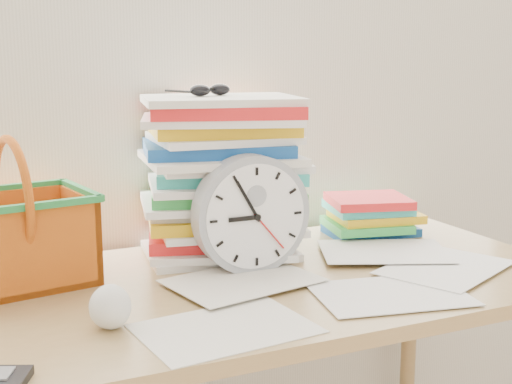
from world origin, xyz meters
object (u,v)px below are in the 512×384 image
basket (13,213)px  desk (251,313)px  paper_stack (224,176)px  book_stack (369,216)px  clock (251,214)px

basket → desk: bearing=-30.8°
desk → basket: 0.53m
paper_stack → basket: bearing=-176.6°
paper_stack → book_stack: (0.41, -0.00, -0.13)m
paper_stack → desk: bearing=-97.2°
desk → basket: bearing=158.5°
basket → book_stack: bearing=-7.5°
paper_stack → basket: (-0.48, -0.03, -0.04)m
book_stack → basket: 0.89m
book_stack → basket: (-0.88, -0.03, 0.10)m
paper_stack → basket: paper_stack is taller
desk → book_stack: book_stack is taller
desk → basket: basket is taller
clock → desk: bearing=-115.8°
paper_stack → clock: (-0.00, -0.16, -0.06)m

